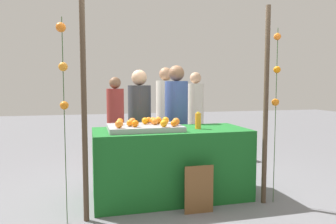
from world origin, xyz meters
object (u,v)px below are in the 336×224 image
chalkboard_sign (199,190)px  vendor_left (140,131)px  vendor_right (176,127)px  orange_0 (149,120)px  orange_1 (132,122)px  juice_bottle (198,121)px  stall_counter (171,163)px

chalkboard_sign → vendor_left: bearing=110.0°
vendor_left → vendor_right: vendor_right is taller
orange_0 → chalkboard_sign: size_ratio=0.13×
orange_1 → juice_bottle: bearing=-4.6°
orange_0 → orange_1: bearing=-136.6°
orange_0 → vendor_right: size_ratio=0.04×
orange_1 → stall_counter: bearing=-1.1°
stall_counter → vendor_left: bearing=112.5°
juice_bottle → vendor_right: (-0.07, 0.76, -0.17)m
vendor_right → juice_bottle: bearing=-85.1°
juice_bottle → stall_counter: bearing=170.6°
juice_bottle → orange_1: bearing=175.4°
orange_1 → juice_bottle: (0.81, -0.06, -0.01)m
orange_0 → stall_counter: bearing=-44.7°
juice_bottle → vendor_left: 0.98m
orange_0 → orange_1: orange_1 is taller
stall_counter → chalkboard_sign: bearing=-73.2°
orange_1 → orange_0: bearing=43.4°
orange_1 → vendor_left: (0.19, 0.67, -0.21)m
vendor_left → orange_0: bearing=-84.2°
stall_counter → orange_1: size_ratio=21.06×
stall_counter → chalkboard_sign: stall_counter is taller
orange_1 → chalkboard_sign: size_ratio=0.17×
vendor_right → orange_0: bearing=-137.2°
juice_bottle → vendor_right: bearing=94.9°
juice_bottle → chalkboard_sign: (-0.17, -0.50, -0.70)m
orange_1 → vendor_right: (0.74, 0.69, -0.18)m
stall_counter → vendor_left: size_ratio=1.17×
orange_1 → vendor_left: 0.73m
orange_1 → vendor_left: bearing=74.0°
orange_1 → vendor_right: bearing=43.0°
stall_counter → orange_0: bearing=135.3°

